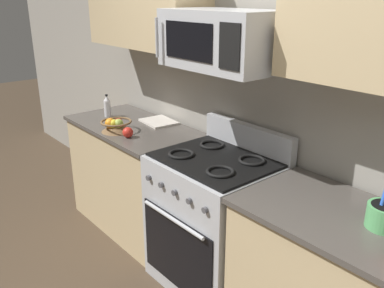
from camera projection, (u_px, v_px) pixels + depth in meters
name	position (u px, v px, depth m)	size (l,w,h in m)	color
wall_back	(260.00, 91.00, 2.73)	(8.00, 0.10, 2.60)	#9E998E
counter_left	(135.00, 176.00, 3.49)	(1.20, 0.64, 0.91)	tan
range_oven	(215.00, 221.00, 2.78)	(0.76, 0.69, 1.09)	#B2B5BA
microwave	(222.00, 40.00, 2.39)	(0.73, 0.44, 0.33)	#B2B5BA
upper_cabinets_left	(145.00, 0.00, 3.12)	(1.19, 0.34, 0.70)	tan
fruit_basket	(116.00, 125.00, 3.16)	(0.24, 0.24, 0.11)	brown
apple_loose	(128.00, 132.00, 3.03)	(0.08, 0.08, 0.08)	red
cutting_board	(159.00, 122.00, 3.39)	(0.29, 0.23, 0.02)	silver
bottle_vinegar	(107.00, 107.00, 3.53)	(0.06, 0.06, 0.19)	silver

